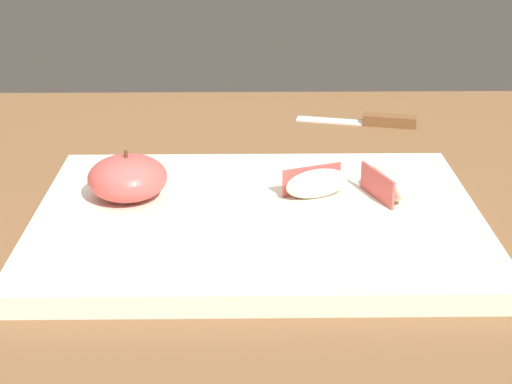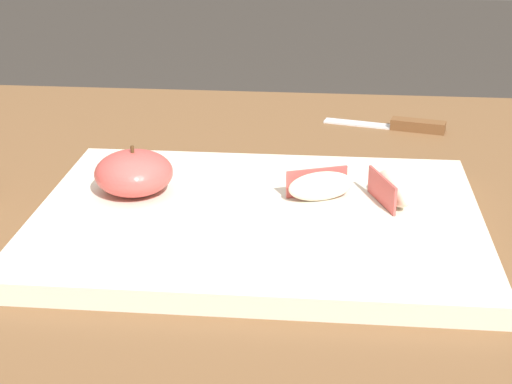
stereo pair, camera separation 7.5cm
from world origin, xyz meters
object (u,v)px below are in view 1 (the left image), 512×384
(apple_half_skin_up, at_px, (128,178))
(apple_wedge_left, at_px, (316,183))
(cutting_board, at_px, (256,221))
(paring_knife, at_px, (379,121))
(apple_wedge_right, at_px, (387,183))

(apple_half_skin_up, xyz_separation_m, apple_wedge_left, (0.19, 0.00, -0.01))
(cutting_board, relative_size, apple_half_skin_up, 5.42)
(apple_wedge_left, xyz_separation_m, paring_knife, (0.11, 0.29, -0.03))
(apple_half_skin_up, distance_m, apple_wedge_left, 0.19)
(cutting_board, height_order, apple_wedge_left, apple_wedge_left)
(apple_wedge_right, xyz_separation_m, paring_knife, (0.04, 0.29, -0.03))
(cutting_board, relative_size, apple_wedge_left, 6.07)
(apple_half_skin_up, relative_size, apple_wedge_right, 1.12)
(apple_half_skin_up, bearing_deg, cutting_board, -15.16)
(cutting_board, bearing_deg, paring_knife, 62.45)
(apple_wedge_left, bearing_deg, paring_knife, 69.39)
(cutting_board, distance_m, apple_half_skin_up, 0.13)
(paring_knife, bearing_deg, apple_half_skin_up, -135.41)
(cutting_board, bearing_deg, apple_wedge_left, 29.81)
(paring_knife, bearing_deg, apple_wedge_left, -110.61)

